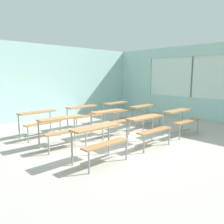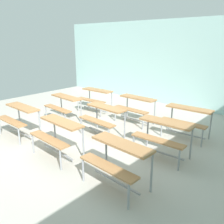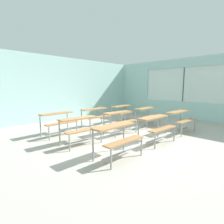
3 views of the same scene
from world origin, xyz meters
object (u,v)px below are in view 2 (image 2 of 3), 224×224
Objects in this scene: desk_bench_r1c2 at (163,131)px; desk_bench_r0c1 at (57,130)px; desk_bench_r2c1 at (135,104)px; desk_bench_r0c0 at (19,114)px; desk_bench_r1c0 at (63,103)px; desk_bench_r1c1 at (103,114)px; desk_bench_r0c2 at (117,155)px; desk_bench_r2c2 at (187,116)px; desk_bench_r2c0 at (95,95)px.

desk_bench_r0c1 is at bearing -141.58° from desk_bench_r1c2.
desk_bench_r0c1 is 2.70m from desk_bench_r2c1.
desk_bench_r1c0 is (-0.04, 1.38, 0.00)m from desk_bench_r0c0.
desk_bench_r0c0 is 1.38m from desk_bench_r1c0.
desk_bench_r2c1 is at bearing 92.21° from desk_bench_r1c1.
desk_bench_r0c1 is 1.58m from desk_bench_r0c2.
desk_bench_r1c1 and desk_bench_r2c2 have the same top height.
desk_bench_r1c1 and desk_bench_r2c0 have the same top height.
desk_bench_r1c1 is at bearing -41.87° from desk_bench_r2c0.
desk_bench_r2c0 is 1.00× the size of desk_bench_r2c2.
desk_bench_r0c0 is 1.60m from desk_bench_r0c1.
desk_bench_r0c2 is (1.58, 0.00, 0.00)m from desk_bench_r0c1.
desk_bench_r0c1 is 1.00× the size of desk_bench_r2c1.
desk_bench_r0c0 is 0.98× the size of desk_bench_r1c0.
desk_bench_r0c0 is 0.98× the size of desk_bench_r2c0.
desk_bench_r2c2 is (3.19, 1.26, 0.00)m from desk_bench_r1c0.
desk_bench_r0c0 and desk_bench_r0c2 have the same top height.
desk_bench_r0c2 is at bearing -57.89° from desk_bench_r2c1.
desk_bench_r1c2 is at bearing 2.99° from desk_bench_r1c0.
desk_bench_r0c1 and desk_bench_r1c0 have the same top height.
desk_bench_r2c1 is 0.99× the size of desk_bench_r2c2.
desk_bench_r1c0 is 1.00× the size of desk_bench_r2c0.
desk_bench_r2c0 is at bearing 156.24° from desk_bench_r1c2.
desk_bench_r0c0 and desk_bench_r2c0 have the same top height.
desk_bench_r1c2 and desk_bench_r2c1 have the same top height.
desk_bench_r0c0 is 0.98× the size of desk_bench_r1c2.
desk_bench_r0c0 is at bearing -135.81° from desk_bench_r1c1.
desk_bench_r2c2 is at bearing -0.31° from desk_bench_r2c1.
desk_bench_r2c0 and desk_bench_r2c1 have the same top height.
desk_bench_r2c1 is (1.61, 0.03, 0.00)m from desk_bench_r2c0.
desk_bench_r2c1 is (1.57, 2.69, 0.00)m from desk_bench_r0c0.
desk_bench_r1c1 is at bearing 142.10° from desk_bench_r0c2.
desk_bench_r0c0 is 0.99× the size of desk_bench_r0c1.
desk_bench_r1c0 is 1.28m from desk_bench_r2c0.
desk_bench_r0c0 is at bearing -119.15° from desk_bench_r2c1.
desk_bench_r2c1 is at bearing 59.16° from desk_bench_r0c0.
desk_bench_r0c0 is at bearing -85.16° from desk_bench_r1c0.
desk_bench_r0c0 and desk_bench_r2c2 have the same top height.
desk_bench_r1c2 is at bearing 22.77° from desk_bench_r0c0.
desk_bench_r0c2 is at bearing -20.28° from desk_bench_r1c0.
desk_bench_r0c2 and desk_bench_r1c0 have the same top height.
desk_bench_r1c1 is (-0.05, 1.38, 0.00)m from desk_bench_r0c1.
desk_bench_r0c2 is 2.65m from desk_bench_r2c2.
desk_bench_r2c0 is (-1.64, 2.67, 0.00)m from desk_bench_r0c1.
desk_bench_r2c1 is (0.02, 1.32, 0.00)m from desk_bench_r1c1.
desk_bench_r0c0 is 2.07m from desk_bench_r1c1.
desk_bench_r0c0 is 2.66m from desk_bench_r2c0.
desk_bench_r1c1 is (1.56, 1.37, 0.00)m from desk_bench_r0c0.
desk_bench_r0c2 and desk_bench_r2c0 have the same top height.
desk_bench_r0c1 is 0.99× the size of desk_bench_r2c2.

